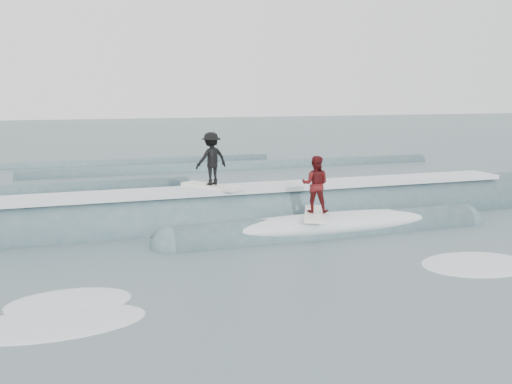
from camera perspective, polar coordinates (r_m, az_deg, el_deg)
name	(u,v)px	position (r m, az deg, el deg)	size (l,w,h in m)	color
ground	(337,285)	(12.05, 8.15, -9.15)	(160.00, 160.00, 0.00)	#3C5458
breaking_wave	(258,222)	(17.26, 0.24, -3.06)	(23.40, 3.83, 2.10)	#395A60
surfer_black	(211,162)	(16.90, -4.48, 3.06)	(1.58, 1.96, 1.66)	silver
surfer_red	(315,188)	(15.72, 5.94, 0.38)	(1.35, 2.04, 1.66)	white
whitewater	(324,291)	(11.66, 6.86, -9.78)	(14.75, 4.59, 0.10)	white
far_swells	(108,176)	(28.10, -14.62, 1.56)	(36.74, 8.65, 0.80)	#395A60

